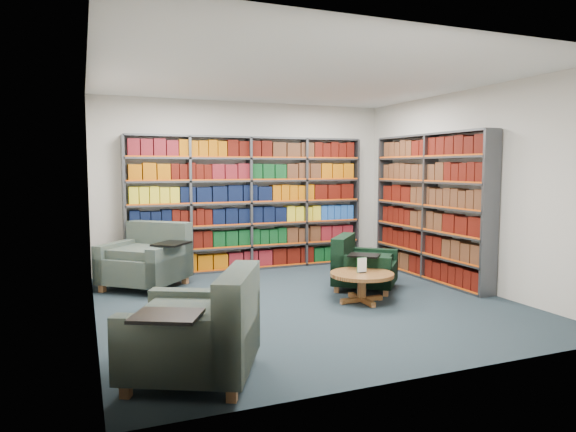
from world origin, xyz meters
name	(u,v)px	position (x,y,z in m)	size (l,w,h in m)	color
room_shell	(306,192)	(0.00, 0.00, 1.40)	(5.02, 5.02, 2.82)	#1B242F
bookshelf_back	(249,204)	(0.00, 2.34, 1.10)	(4.00, 0.28, 2.20)	#47494F
bookshelf_right	(430,208)	(2.34, 0.60, 1.10)	(0.28, 2.50, 2.20)	#47494F
chair_teal_left	(149,261)	(-1.73, 1.66, 0.37)	(1.41, 1.41, 0.91)	#071B32
chair_green_right	(360,268)	(1.02, 0.41, 0.30)	(1.15, 1.15, 0.74)	black
chair_teal_front	(204,335)	(-1.72, -1.85, 0.36)	(1.31, 1.32, 0.89)	#071B32
coffee_table	(362,279)	(0.67, -0.26, 0.30)	(0.81, 0.81, 0.57)	olive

